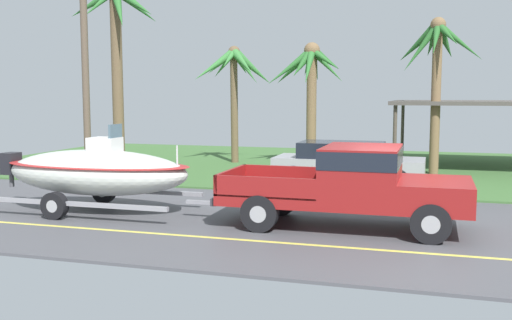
# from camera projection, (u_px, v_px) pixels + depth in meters

# --- Properties ---
(ground) EXTENTS (36.00, 22.00, 0.11)m
(ground) POSITION_uv_depth(u_px,v_px,m) (419.00, 179.00, 20.77)
(ground) COLOR #4C4C51
(pickup_truck_towing) EXTENTS (5.55, 2.16, 1.80)m
(pickup_truck_towing) POSITION_uv_depth(u_px,v_px,m) (360.00, 183.00, 12.91)
(pickup_truck_towing) COLOR maroon
(pickup_truck_towing) RESTS_ON ground
(boat_on_trailer) EXTENTS (6.01, 2.41, 2.19)m
(boat_on_trailer) POSITION_uv_depth(u_px,v_px,m) (96.00, 172.00, 14.77)
(boat_on_trailer) COLOR gray
(boat_on_trailer) RESTS_ON ground
(parked_sedan_near) EXTENTS (4.76, 1.84, 1.38)m
(parked_sedan_near) POSITION_uv_depth(u_px,v_px,m) (347.00, 164.00, 19.27)
(parked_sedan_near) COLOR #99999E
(parked_sedan_near) RESTS_ON ground
(carport_awning) EXTENTS (6.37, 5.77, 2.66)m
(carport_awning) POSITION_uv_depth(u_px,v_px,m) (477.00, 104.00, 23.20)
(carport_awning) COLOR #4C4238
(carport_awning) RESTS_ON ground
(palm_tree_near_left) EXTENTS (3.43, 3.11, 6.97)m
(palm_tree_near_left) POSITION_uv_depth(u_px,v_px,m) (117.00, 33.00, 21.60)
(palm_tree_near_left) COLOR brown
(palm_tree_near_left) RESTS_ON ground
(palm_tree_mid) EXTENTS (2.99, 3.18, 4.90)m
(palm_tree_mid) POSITION_uv_depth(u_px,v_px,m) (235.00, 72.00, 24.64)
(palm_tree_mid) COLOR brown
(palm_tree_mid) RESTS_ON ground
(palm_tree_far_left) EXTENTS (3.15, 3.06, 5.63)m
(palm_tree_far_left) POSITION_uv_depth(u_px,v_px,m) (435.00, 57.00, 21.26)
(palm_tree_far_left) COLOR brown
(palm_tree_far_left) RESTS_ON ground
(palm_tree_far_right) EXTENTS (3.14, 3.26, 4.94)m
(palm_tree_far_right) POSITION_uv_depth(u_px,v_px,m) (309.00, 74.00, 23.48)
(palm_tree_far_right) COLOR brown
(palm_tree_far_right) RESTS_ON ground
(utility_pole) EXTENTS (0.24, 1.80, 8.74)m
(utility_pole) POSITION_uv_depth(u_px,v_px,m) (85.00, 46.00, 20.15)
(utility_pole) COLOR brown
(utility_pole) RESTS_ON ground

